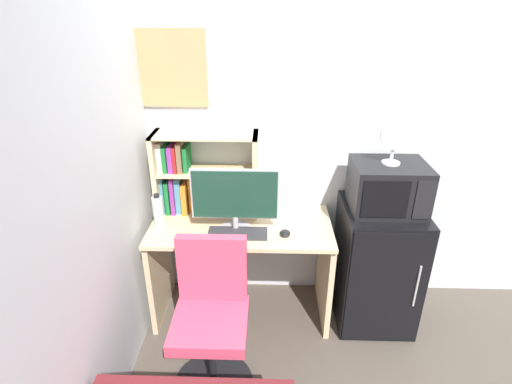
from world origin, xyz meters
The scene contains 12 objects.
wall_back centered at (0.40, 0.02, 1.30)m, with size 6.40×0.04×2.60m, color silver.
desk centered at (-0.95, -0.30, 0.51)m, with size 1.20×0.59×0.73m.
hutch_bookshelf centered at (-1.30, -0.11, 1.02)m, with size 0.69×0.25×0.57m.
monitor centered at (-0.98, -0.37, 0.96)m, with size 0.55×0.20×0.42m.
keyboard centered at (-0.96, -0.44, 0.74)m, with size 0.37×0.14×0.02m, color #333338.
computer_mouse centered at (-0.66, -0.43, 0.75)m, with size 0.07×0.08×0.03m, color black.
water_bottle centered at (-1.48, -0.36, 0.85)m, with size 0.07×0.07×0.24m.
mini_fridge centered at (-0.02, -0.31, 0.43)m, with size 0.51×0.57×0.87m.
microwave centered at (-0.02, -0.30, 1.02)m, with size 0.45×0.37×0.31m.
desk_fan centered at (-0.03, -0.31, 1.33)m, with size 0.17×0.11×0.27m.
desk_chair centered at (-1.08, -0.91, 0.42)m, with size 0.47×0.47×0.93m.
wall_corkboard centered at (-1.49, -0.01, 1.69)m, with size 0.63×0.02×0.48m, color tan.
Camera 1 is at (-0.78, -2.60, 2.06)m, focal length 27.99 mm.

